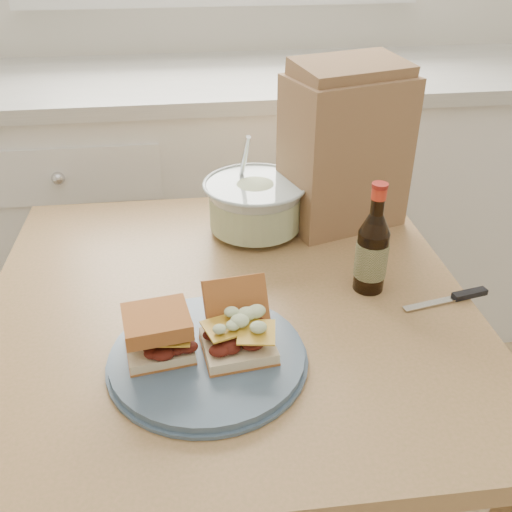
{
  "coord_description": "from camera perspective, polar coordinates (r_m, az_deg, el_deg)",
  "views": [
    {
      "loc": [
        -0.17,
        -0.09,
        1.36
      ],
      "look_at": [
        -0.05,
        0.79,
        0.83
      ],
      "focal_mm": 40.0,
      "sensor_mm": 36.0,
      "label": 1
    }
  ],
  "objects": [
    {
      "name": "dining_table",
      "position": [
        1.13,
        -2.57,
        -8.82
      ],
      "size": [
        0.91,
        0.91,
        0.75
      ],
      "rotation": [
        0.0,
        0.0,
        -0.02
      ],
      "color": "tan",
      "rests_on": "ground"
    },
    {
      "name": "knife",
      "position": [
        1.13,
        19.69,
        -3.82
      ],
      "size": [
        0.17,
        0.05,
        0.01
      ],
      "rotation": [
        0.0,
        0.0,
        0.19
      ],
      "color": "silver",
      "rests_on": "dining_table"
    },
    {
      "name": "coleslaw_bowl",
      "position": [
        1.26,
        -0.08,
        4.88
      ],
      "size": [
        0.23,
        0.23,
        0.23
      ],
      "color": "#B3C1BF",
      "rests_on": "dining_table"
    },
    {
      "name": "beer_bottle",
      "position": [
        1.07,
        11.53,
        0.49
      ],
      "size": [
        0.06,
        0.06,
        0.22
      ],
      "rotation": [
        0.0,
        0.0,
        -0.18
      ],
      "color": "black",
      "rests_on": "dining_table"
    },
    {
      "name": "plate",
      "position": [
        0.93,
        -4.86,
        -10.07
      ],
      "size": [
        0.31,
        0.31,
        0.02
      ],
      "primitive_type": "cylinder",
      "color": "#485E74",
      "rests_on": "dining_table"
    },
    {
      "name": "cabinet_run",
      "position": [
        2.01,
        -2.32,
        4.81
      ],
      "size": [
        2.5,
        0.64,
        0.94
      ],
      "color": "white",
      "rests_on": "ground"
    },
    {
      "name": "sandwich_right",
      "position": [
        0.92,
        -1.87,
        -7.08
      ],
      "size": [
        0.12,
        0.16,
        0.09
      ],
      "rotation": [
        0.0,
        0.0,
        0.11
      ],
      "color": "beige",
      "rests_on": "plate"
    },
    {
      "name": "paper_bag",
      "position": [
        1.28,
        8.84,
        10.17
      ],
      "size": [
        0.29,
        0.23,
        0.33
      ],
      "primitive_type": "cube",
      "rotation": [
        0.0,
        0.0,
        0.29
      ],
      "color": "#976A49",
      "rests_on": "dining_table"
    },
    {
      "name": "sandwich_left",
      "position": [
        0.91,
        -9.78,
        -7.64
      ],
      "size": [
        0.11,
        0.11,
        0.07
      ],
      "rotation": [
        0.0,
        0.0,
        0.15
      ],
      "color": "beige",
      "rests_on": "plate"
    }
  ]
}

